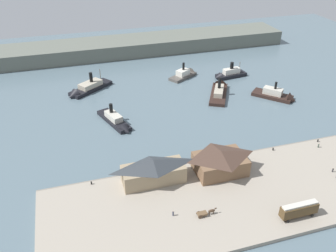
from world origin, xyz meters
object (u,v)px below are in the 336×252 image
object	(u,v)px
ferry_outer_harbor	(117,122)
ferry_approaching_west	(185,74)
horse_cart	(206,213)
ferry_mid_harbor	(228,74)
ferry_shed_west_terminal	(220,161)
mooring_post_east	(273,149)
ferry_moored_west	(219,90)
pedestrian_near_west_shed	(319,146)
ferry_shed_customs_shed	(153,170)
ferry_moored_east	(278,96)
ferry_departing_north	(86,89)
mooring_post_west	(318,141)
street_tram	(299,209)
pedestrian_walking_east	(333,170)
mooring_post_center_west	(91,183)
pedestrian_by_tram	(173,213)

from	to	relation	value
ferry_outer_harbor	ferry_approaching_west	size ratio (longest dim) A/B	1.29
horse_cart	ferry_mid_harbor	size ratio (longest dim) A/B	0.32
ferry_shed_west_terminal	ferry_outer_harbor	world-z (taller)	ferry_shed_west_terminal
mooring_post_east	ferry_moored_west	bearing A→B (deg)	87.68
horse_cart	ferry_approaching_west	world-z (taller)	ferry_approaching_west
horse_cart	pedestrian_near_west_shed	bearing A→B (deg)	20.76
ferry_shed_customs_shed	ferry_moored_east	world-z (taller)	ferry_shed_customs_shed
ferry_shed_west_terminal	mooring_post_east	world-z (taller)	ferry_shed_west_terminal
horse_cart	ferry_departing_north	size ratio (longest dim) A/B	0.25
mooring_post_west	ferry_outer_harbor	xyz separation A→B (m)	(-66.04, 34.61, -0.32)
street_tram	ferry_moored_east	distance (m)	74.58
ferry_shed_west_terminal	horse_cart	xyz separation A→B (m)	(-11.37, -16.52, -2.94)
ferry_approaching_west	ferry_outer_harbor	bearing A→B (deg)	-137.89
ferry_mid_harbor	ferry_moored_east	bearing A→B (deg)	-68.66
pedestrian_walking_east	ferry_departing_north	xyz separation A→B (m)	(-67.92, 84.15, -0.49)
ferry_shed_customs_shed	ferry_mid_harbor	bearing A→B (deg)	50.35
pedestrian_near_west_shed	ferry_moored_east	size ratio (longest dim) A/B	0.09
mooring_post_center_west	ferry_mid_harbor	bearing A→B (deg)	40.75
pedestrian_by_tram	ferry_moored_east	distance (m)	87.01
pedestrian_walking_east	ferry_mid_harbor	world-z (taller)	ferry_mid_harbor
street_tram	horse_cart	bearing A→B (deg)	162.10
mooring_post_east	pedestrian_walking_east	bearing A→B (deg)	-54.10
pedestrian_near_west_shed	mooring_post_west	xyz separation A→B (m)	(2.10, 3.07, -0.31)
pedestrian_walking_east	mooring_post_center_west	xyz separation A→B (m)	(-73.15, 15.97, -0.26)
ferry_departing_north	mooring_post_east	bearing A→B (deg)	-50.42
street_tram	pedestrian_by_tram	xyz separation A→B (m)	(-31.82, 9.97, -1.80)
pedestrian_walking_east	mooring_post_center_west	size ratio (longest dim) A/B	1.72
ferry_moored_east	mooring_post_center_west	bearing A→B (deg)	-157.02
mooring_post_east	ferry_outer_harbor	distance (m)	59.20
mooring_post_center_west	ferry_departing_north	size ratio (longest dim) A/B	0.04
mooring_post_center_west	ferry_departing_north	bearing A→B (deg)	85.62
mooring_post_west	ferry_mid_harbor	xyz separation A→B (m)	(-4.47, 64.71, -0.05)
ferry_outer_harbor	ferry_shed_west_terminal	bearing A→B (deg)	-57.22
pedestrian_near_west_shed	ferry_moored_west	size ratio (longest dim) A/B	0.07
ferry_approaching_west	pedestrian_by_tram	bearing A→B (deg)	-111.20
pedestrian_by_tram	street_tram	bearing A→B (deg)	-17.39
horse_cart	ferry_outer_harbor	bearing A→B (deg)	104.27
street_tram	pedestrian_by_tram	world-z (taller)	street_tram
ferry_shed_customs_shed	ferry_departing_north	distance (m)	73.37
horse_cart	ferry_departing_north	xyz separation A→B (m)	(-22.73, 90.00, -0.71)
pedestrian_walking_east	ferry_shed_west_terminal	bearing A→B (deg)	162.50
ferry_moored_west	pedestrian_by_tram	bearing A→B (deg)	-122.50
ferry_mid_harbor	ferry_approaching_west	distance (m)	21.42
ferry_shed_customs_shed	ferry_moored_east	size ratio (longest dim) A/B	1.05
pedestrian_by_tram	ferry_moored_west	xyz separation A→B (m)	(44.06, 69.15, -0.78)
street_tram	ferry_departing_north	world-z (taller)	ferry_departing_north
ferry_shed_customs_shed	ferry_approaching_west	world-z (taller)	ferry_shed_customs_shed
street_tram	mooring_post_east	bearing A→B (deg)	70.81
pedestrian_near_west_shed	mooring_post_east	xyz separation A→B (m)	(-15.93, 3.03, -0.31)
ferry_shed_customs_shed	pedestrian_walking_east	size ratio (longest dim) A/B	12.36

